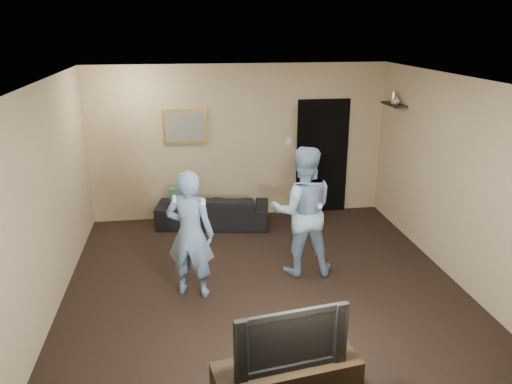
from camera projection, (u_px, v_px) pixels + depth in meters
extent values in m
plane|color=black|center=(263.00, 283.00, 6.50)|extent=(5.00, 5.00, 0.00)
cube|color=silver|center=(264.00, 79.00, 5.67)|extent=(5.00, 5.00, 0.04)
cube|color=tan|center=(239.00, 142.00, 8.43)|extent=(5.00, 0.04, 2.60)
cube|color=tan|center=(317.00, 291.00, 3.74)|extent=(5.00, 0.04, 2.60)
cube|color=tan|center=(49.00, 198.00, 5.73)|extent=(0.04, 5.00, 2.60)
cube|color=tan|center=(454.00, 179.00, 6.44)|extent=(0.04, 5.00, 2.60)
imported|color=black|center=(213.00, 210.00, 8.29)|extent=(1.93, 1.03, 0.54)
cube|color=#1B5246|center=(182.00, 199.00, 8.15)|extent=(0.41, 0.16, 0.40)
cube|color=olive|center=(185.00, 127.00, 8.18)|extent=(0.72, 0.05, 0.57)
cube|color=slate|center=(185.00, 127.00, 8.15)|extent=(0.62, 0.01, 0.47)
cube|color=black|center=(322.00, 157.00, 8.70)|extent=(0.90, 0.06, 2.00)
cube|color=silver|center=(289.00, 141.00, 8.52)|extent=(0.08, 0.02, 0.12)
cube|color=black|center=(394.00, 105.00, 7.89)|extent=(0.20, 0.60, 0.03)
imported|color=#B4B4B9|center=(396.00, 100.00, 7.79)|extent=(0.14, 0.14, 0.13)
cylinder|color=silver|center=(393.00, 97.00, 7.89)|extent=(0.06, 0.06, 0.18)
imported|color=black|center=(288.00, 335.00, 4.13)|extent=(0.98, 0.27, 0.56)
imported|color=#6E91BF|center=(190.00, 234.00, 6.00)|extent=(0.68, 0.55, 1.60)
cube|color=white|center=(174.00, 199.00, 5.60)|extent=(0.04, 0.14, 0.04)
cube|color=white|center=(203.00, 202.00, 5.66)|extent=(0.05, 0.09, 0.05)
imported|color=#88A5C6|center=(302.00, 211.00, 6.53)|extent=(0.92, 0.75, 1.74)
cube|color=white|center=(295.00, 193.00, 6.20)|extent=(0.04, 0.14, 0.04)
cube|color=white|center=(319.00, 206.00, 6.30)|extent=(0.05, 0.09, 0.05)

